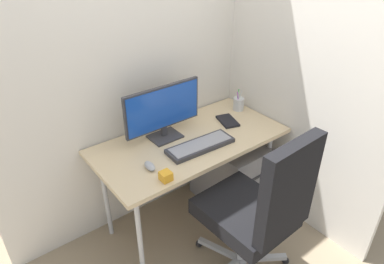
{
  "coord_description": "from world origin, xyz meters",
  "views": [
    {
      "loc": [
        -1.21,
        -1.58,
        1.95
      ],
      "look_at": [
        -0.04,
        -0.06,
        0.81
      ],
      "focal_mm": 32.58,
      "sensor_mm": 36.0,
      "label": 1
    }
  ],
  "objects_px": {
    "office_chair": "(258,209)",
    "desk_clamp_accessory": "(166,176)",
    "keyboard": "(200,146)",
    "monitor": "(163,110)",
    "filing_cabinet": "(229,172)",
    "mouse": "(150,166)",
    "pen_holder": "(239,104)",
    "notebook": "(228,121)"
  },
  "relations": [
    {
      "from": "office_chair",
      "to": "keyboard",
      "type": "relative_size",
      "value": 2.36
    },
    {
      "from": "keyboard",
      "to": "pen_holder",
      "type": "relative_size",
      "value": 2.73
    },
    {
      "from": "keyboard",
      "to": "filing_cabinet",
      "type": "bearing_deg",
      "value": 15.49
    },
    {
      "from": "pen_holder",
      "to": "monitor",
      "type": "bearing_deg",
      "value": 178.64
    },
    {
      "from": "filing_cabinet",
      "to": "keyboard",
      "type": "distance_m",
      "value": 0.6
    },
    {
      "from": "filing_cabinet",
      "to": "keyboard",
      "type": "bearing_deg",
      "value": -164.51
    },
    {
      "from": "filing_cabinet",
      "to": "mouse",
      "type": "height_order",
      "value": "mouse"
    },
    {
      "from": "keyboard",
      "to": "monitor",
      "type": "bearing_deg",
      "value": 113.38
    },
    {
      "from": "notebook",
      "to": "desk_clamp_accessory",
      "type": "height_order",
      "value": "desk_clamp_accessory"
    },
    {
      "from": "filing_cabinet",
      "to": "keyboard",
      "type": "relative_size",
      "value": 1.19
    },
    {
      "from": "filing_cabinet",
      "to": "mouse",
      "type": "bearing_deg",
      "value": -172.48
    },
    {
      "from": "office_chair",
      "to": "desk_clamp_accessory",
      "type": "height_order",
      "value": "office_chair"
    },
    {
      "from": "office_chair",
      "to": "mouse",
      "type": "bearing_deg",
      "value": 124.9
    },
    {
      "from": "pen_holder",
      "to": "desk_clamp_accessory",
      "type": "xyz_separation_m",
      "value": [
        -0.93,
        -0.38,
        -0.02
      ]
    },
    {
      "from": "office_chair",
      "to": "filing_cabinet",
      "type": "bearing_deg",
      "value": 58.72
    },
    {
      "from": "filing_cabinet",
      "to": "pen_holder",
      "type": "distance_m",
      "value": 0.54
    },
    {
      "from": "office_chair",
      "to": "keyboard",
      "type": "height_order",
      "value": "office_chair"
    },
    {
      "from": "desk_clamp_accessory",
      "to": "monitor",
      "type": "bearing_deg",
      "value": 57.29
    },
    {
      "from": "keyboard",
      "to": "desk_clamp_accessory",
      "type": "relative_size",
      "value": 7.41
    },
    {
      "from": "filing_cabinet",
      "to": "notebook",
      "type": "height_order",
      "value": "notebook"
    },
    {
      "from": "desk_clamp_accessory",
      "to": "pen_holder",
      "type": "bearing_deg",
      "value": 22.08
    },
    {
      "from": "office_chair",
      "to": "pen_holder",
      "type": "relative_size",
      "value": 6.45
    },
    {
      "from": "monitor",
      "to": "keyboard",
      "type": "bearing_deg",
      "value": -66.62
    },
    {
      "from": "monitor",
      "to": "desk_clamp_accessory",
      "type": "height_order",
      "value": "monitor"
    },
    {
      "from": "office_chair",
      "to": "keyboard",
      "type": "bearing_deg",
      "value": 89.47
    },
    {
      "from": "office_chair",
      "to": "mouse",
      "type": "relative_size",
      "value": 10.75
    },
    {
      "from": "monitor",
      "to": "pen_holder",
      "type": "xyz_separation_m",
      "value": [
        0.68,
        -0.02,
        -0.15
      ]
    },
    {
      "from": "office_chair",
      "to": "desk_clamp_accessory",
      "type": "xyz_separation_m",
      "value": [
        -0.36,
        0.39,
        0.16
      ]
    },
    {
      "from": "office_chair",
      "to": "monitor",
      "type": "relative_size",
      "value": 1.96
    },
    {
      "from": "monitor",
      "to": "keyboard",
      "type": "distance_m",
      "value": 0.33
    },
    {
      "from": "monitor",
      "to": "desk_clamp_accessory",
      "type": "relative_size",
      "value": 8.94
    },
    {
      "from": "keyboard",
      "to": "mouse",
      "type": "xyz_separation_m",
      "value": [
        -0.38,
        0.01,
        0.0
      ]
    },
    {
      "from": "office_chair",
      "to": "keyboard",
      "type": "distance_m",
      "value": 0.55
    },
    {
      "from": "keyboard",
      "to": "notebook",
      "type": "xyz_separation_m",
      "value": [
        0.37,
        0.14,
        -0.01
      ]
    },
    {
      "from": "keyboard",
      "to": "pen_holder",
      "type": "xyz_separation_m",
      "value": [
        0.57,
        0.24,
        0.04
      ]
    },
    {
      "from": "monitor",
      "to": "desk_clamp_accessory",
      "type": "xyz_separation_m",
      "value": [
        -0.25,
        -0.4,
        -0.18
      ]
    },
    {
      "from": "notebook",
      "to": "desk_clamp_accessory",
      "type": "xyz_separation_m",
      "value": [
        -0.73,
        -0.28,
        0.02
      ]
    },
    {
      "from": "keyboard",
      "to": "mouse",
      "type": "height_order",
      "value": "mouse"
    },
    {
      "from": "filing_cabinet",
      "to": "mouse",
      "type": "distance_m",
      "value": 0.89
    },
    {
      "from": "office_chair",
      "to": "monitor",
      "type": "xyz_separation_m",
      "value": [
        -0.11,
        0.79,
        0.34
      ]
    },
    {
      "from": "keyboard",
      "to": "desk_clamp_accessory",
      "type": "distance_m",
      "value": 0.39
    },
    {
      "from": "filing_cabinet",
      "to": "pen_holder",
      "type": "xyz_separation_m",
      "value": [
        0.19,
        0.13,
        0.49
      ]
    }
  ]
}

